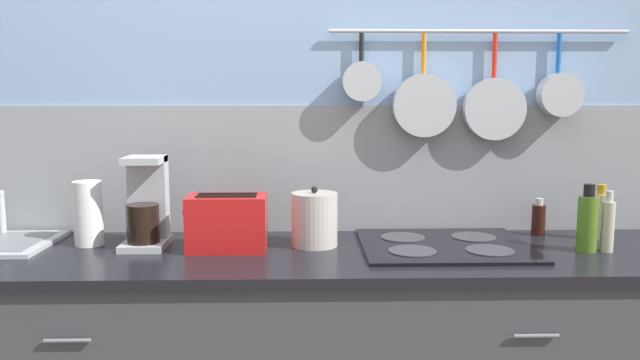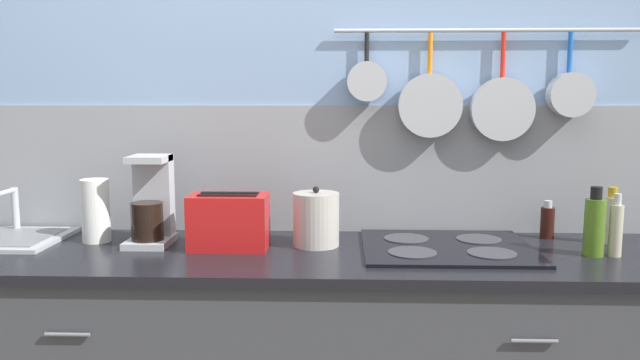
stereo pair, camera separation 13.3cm
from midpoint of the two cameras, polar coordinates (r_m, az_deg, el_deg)
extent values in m
cube|color=#84A3CC|center=(2.51, -3.05, 4.80)|extent=(7.20, 0.06, 2.60)
cube|color=gray|center=(2.52, -3.03, 1.07)|extent=(7.20, 0.07, 0.51)
cylinder|color=#B7BABF|center=(2.54, 12.90, 13.11)|extent=(1.17, 0.02, 0.02)
cylinder|color=black|center=(2.46, 2.24, 12.01)|extent=(0.02, 0.02, 0.11)
cylinder|color=#B7BABF|center=(2.42, 2.27, 8.99)|extent=(0.15, 0.06, 0.15)
cylinder|color=orange|center=(2.49, 7.95, 11.37)|extent=(0.02, 0.02, 0.15)
cylinder|color=#B7BABF|center=(2.46, 7.96, 6.76)|extent=(0.24, 0.05, 0.24)
cylinder|color=red|center=(2.54, 14.24, 10.95)|extent=(0.02, 0.02, 0.17)
cylinder|color=#B7BABF|center=(2.52, 14.21, 6.30)|extent=(0.24, 0.04, 0.24)
cylinder|color=#1959B2|center=(2.62, 19.64, 10.85)|extent=(0.02, 0.02, 0.15)
cylinder|color=#B7BABF|center=(2.59, 19.73, 7.34)|extent=(0.17, 0.06, 0.17)
cylinder|color=slate|center=(2.11, -23.84, -13.30)|extent=(0.14, 0.01, 0.01)
cylinder|color=slate|center=(2.06, 17.40, -13.46)|extent=(0.14, 0.01, 0.01)
cube|color=black|center=(2.21, -3.22, -7.02)|extent=(2.90, 0.66, 0.03)
cylinder|color=#B7BABF|center=(2.73, -28.36, -2.74)|extent=(0.03, 0.03, 0.18)
cylinder|color=white|center=(2.45, -21.91, -2.85)|extent=(0.10, 0.10, 0.24)
cube|color=#B7BABF|center=(2.37, -17.21, -5.61)|extent=(0.15, 0.21, 0.02)
cube|color=#B7BABF|center=(2.40, -16.93, -1.73)|extent=(0.14, 0.07, 0.33)
cylinder|color=black|center=(2.33, -17.46, -3.82)|extent=(0.11, 0.11, 0.14)
cube|color=#B7BABF|center=(2.34, -17.38, 1.76)|extent=(0.14, 0.15, 0.02)
cube|color=red|center=(2.24, -10.15, -3.88)|extent=(0.28, 0.17, 0.20)
cube|color=black|center=(2.20, -10.33, -1.49)|extent=(0.21, 0.03, 0.00)
cube|color=black|center=(2.25, -10.10, -1.25)|extent=(0.21, 0.03, 0.00)
cube|color=black|center=(2.26, -13.86, -2.88)|extent=(0.02, 0.02, 0.02)
cylinder|color=beige|center=(2.27, -2.19, -3.63)|extent=(0.17, 0.17, 0.19)
sphere|color=black|center=(2.25, -2.21, -0.90)|extent=(0.02, 0.02, 0.02)
cube|color=black|center=(2.30, 9.68, -5.93)|extent=(0.60, 0.52, 0.01)
cylinder|color=#38383D|center=(2.17, 6.70, -6.45)|extent=(0.17, 0.17, 0.00)
cylinder|color=#38383D|center=(2.23, 13.62, -6.27)|extent=(0.17, 0.17, 0.00)
cylinder|color=#38383D|center=(2.37, 5.99, -5.23)|extent=(0.17, 0.17, 0.00)
cylinder|color=#38383D|center=(2.42, 12.35, -5.10)|extent=(0.17, 0.17, 0.00)
cylinder|color=#33140F|center=(2.57, 17.96, -3.51)|extent=(0.05, 0.05, 0.12)
cylinder|color=beige|center=(2.56, 18.03, -1.91)|extent=(0.03, 0.03, 0.03)
cylinder|color=#4C721E|center=(2.35, 21.79, -3.76)|extent=(0.07, 0.07, 0.20)
cylinder|color=black|center=(2.33, 21.93, -0.89)|extent=(0.04, 0.04, 0.04)
cylinder|color=#BFB799|center=(2.38, 23.38, -3.96)|extent=(0.04, 0.04, 0.18)
cylinder|color=beige|center=(2.36, 23.52, -1.39)|extent=(0.02, 0.02, 0.04)
cylinder|color=#BFB799|center=(2.57, 22.91, -3.13)|extent=(0.06, 0.06, 0.17)
cylinder|color=#B28C19|center=(2.56, 23.04, -0.81)|extent=(0.03, 0.03, 0.04)
camera|label=1|loc=(0.07, -91.77, -0.24)|focal=35.00mm
camera|label=2|loc=(0.07, 88.23, 0.24)|focal=35.00mm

